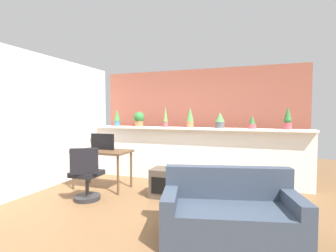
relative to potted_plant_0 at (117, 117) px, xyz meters
The scene contains 17 objects.
ground_plane 3.02m from the potted_plant_0, 47.59° to the right, with size 12.00×12.00×0.00m, color brown.
divider_wall 1.99m from the potted_plant_0, ahead, with size 4.71×0.16×1.13m, color white.
plant_shelf 1.83m from the potted_plant_0, ahead, with size 4.71×0.34×0.04m, color white.
brick_wall_behind 1.92m from the potted_plant_0, 18.61° to the left, with size 4.71×0.10×2.50m, color #9E5442.
side_wall_left 1.78m from the potted_plant_0, 116.43° to the right, with size 0.12×4.40×2.60m, color white.
potted_plant_0 is the anchor object (origin of this frame).
potted_plant_1 0.60m from the potted_plant_0, ahead, with size 0.25×0.25×0.34m.
potted_plant_2 1.23m from the potted_plant_0, ahead, with size 0.11×0.11×0.46m.
potted_plant_3 1.79m from the potted_plant_0, ahead, with size 0.15×0.15×0.43m.
potted_plant_4 2.42m from the potted_plant_0, ahead, with size 0.19×0.19×0.32m.
potted_plant_5 3.05m from the potted_plant_0, ahead, with size 0.15×0.15×0.26m.
potted_plant_6 3.68m from the potted_plant_0, ahead, with size 0.15×0.15×0.43m.
desk 1.30m from the potted_plant_0, 74.35° to the right, with size 1.10×0.60×0.75m.
tv_monitor 1.10m from the potted_plant_0, 75.68° to the right, with size 0.52×0.04×0.32m, color black.
office_chair 2.06m from the potted_plant_0, 75.37° to the right, with size 0.52×0.52×0.91m.
side_cube_shelf 2.25m from the potted_plant_0, 34.74° to the right, with size 0.40×0.41×0.50m.
couch 3.78m from the potted_plant_0, 37.86° to the right, with size 1.70×1.11×0.80m.
Camera 1 is at (1.33, -3.18, 1.47)m, focal length 26.69 mm.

